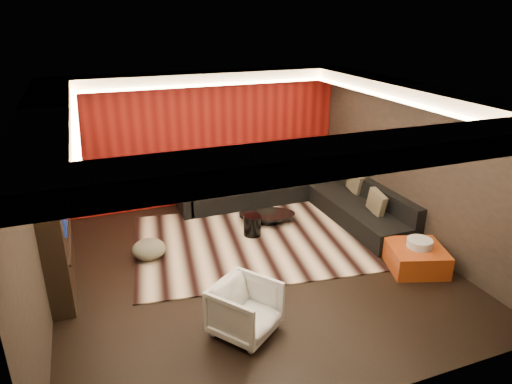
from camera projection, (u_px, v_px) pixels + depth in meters
name	position (u px, v px, depth m)	size (l,w,h in m)	color
floor	(252.00, 267.00, 7.46)	(6.00, 6.00, 0.02)	black
ceiling	(251.00, 93.00, 6.41)	(6.00, 6.00, 0.02)	silver
wall_back	(202.00, 139.00, 9.55)	(6.00, 0.02, 2.80)	black
wall_left	(35.00, 216.00, 5.94)	(0.02, 6.00, 2.80)	black
wall_right	(414.00, 165.00, 7.93)	(0.02, 6.00, 2.80)	black
red_feature_wall	(202.00, 139.00, 9.51)	(5.98, 0.05, 2.78)	#6B0C0A
soffit_back	(203.00, 78.00, 8.80)	(6.00, 0.60, 0.22)	silver
soffit_front	(355.00, 154.00, 4.11)	(6.00, 0.60, 0.22)	silver
soffit_left	(44.00, 117.00, 5.56)	(0.60, 4.80, 0.22)	silver
soffit_right	(408.00, 91.00, 7.35)	(0.60, 4.80, 0.22)	silver
cove_back	(208.00, 85.00, 8.54)	(4.80, 0.08, 0.04)	#FFD899
cove_front	(335.00, 153.00, 4.44)	(4.80, 0.08, 0.04)	#FFD899
cove_left	(75.00, 122.00, 5.71)	(0.08, 4.80, 0.04)	#FFD899
cove_right	(390.00, 98.00, 7.27)	(0.08, 4.80, 0.04)	#FFD899
tv_surround	(54.00, 217.00, 6.62)	(0.30, 2.00, 2.20)	black
tv_screen	(62.00, 194.00, 6.55)	(0.04, 1.30, 0.80)	black
tv_shelf	(70.00, 240.00, 6.82)	(0.04, 1.60, 0.04)	black
rug	(248.00, 242.00, 8.24)	(4.00, 3.00, 0.02)	beige
coffee_table	(267.00, 217.00, 8.96)	(1.10, 1.10, 0.19)	black
drum_stool	(252.00, 225.00, 8.40)	(0.33, 0.33, 0.39)	black
striped_pouf	(149.00, 249.00, 7.64)	(0.56, 0.56, 0.31)	#BCB692
white_side_table	(418.00, 254.00, 7.35)	(0.40, 0.40, 0.51)	silver
orange_ottoman	(416.00, 258.00, 7.35)	(0.85, 0.85, 0.38)	maroon
armchair	(245.00, 309.00, 5.81)	(0.75, 0.77, 0.70)	silver
sectional_sofa	(298.00, 197.00, 9.55)	(3.65, 3.50, 0.75)	black
throw_pillows	(299.00, 180.00, 9.46)	(3.32, 2.73, 0.50)	tan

